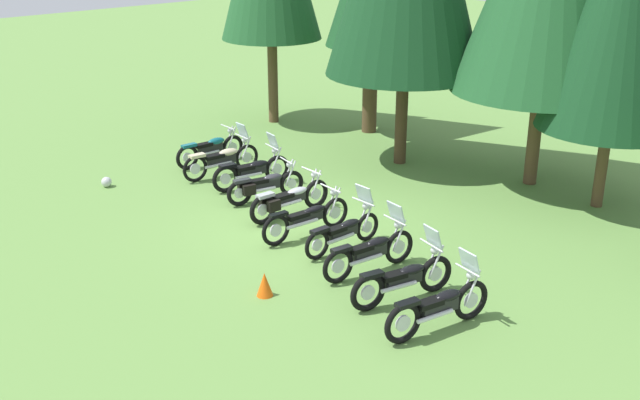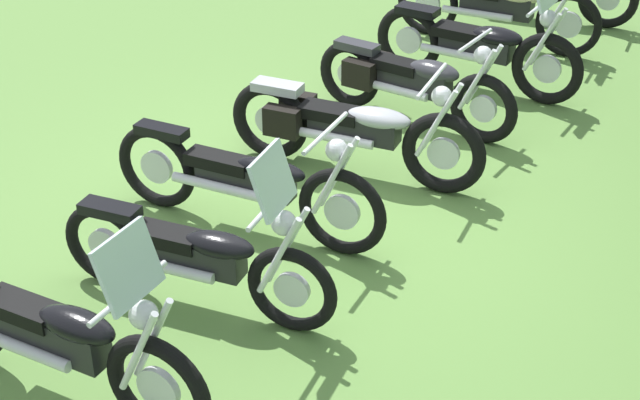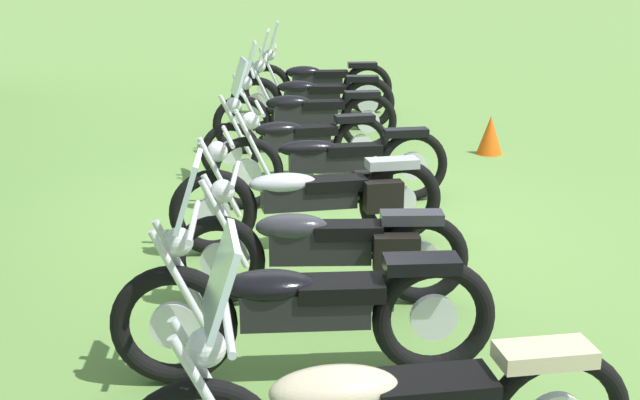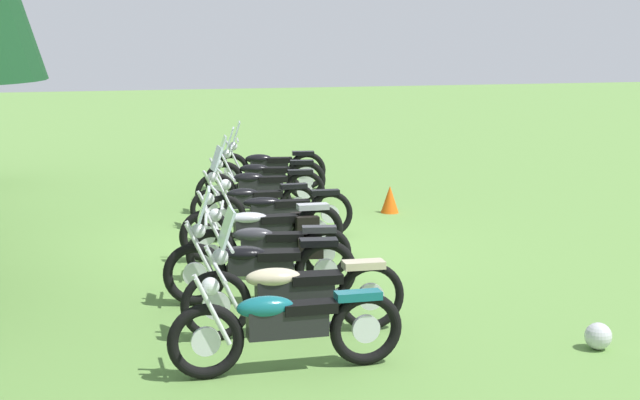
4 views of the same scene
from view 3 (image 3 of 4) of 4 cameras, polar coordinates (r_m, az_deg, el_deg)
ground_plane at (r=7.89m, az=-0.12°, el=-1.64°), size 80.00×80.00×0.00m
motorcycle_2 at (r=5.01m, az=-1.32°, el=-7.11°), size 0.72×2.26×1.38m
motorcycle_3 at (r=6.05m, az=0.40°, el=-3.22°), size 0.81×2.11×0.99m
motorcycle_4 at (r=7.18m, az=-0.41°, el=0.20°), size 0.74×2.35×1.02m
motorcycle_5 at (r=8.37m, az=0.61°, el=2.61°), size 0.73×2.39×1.01m
motorcycle_6 at (r=9.37m, az=-1.79°, el=4.14°), size 0.68×2.13×1.34m
motorcycle_7 at (r=10.55m, az=-1.16°, el=5.76°), size 0.68×2.30×1.37m
motorcycle_8 at (r=11.83m, az=-0.66°, el=6.94°), size 0.78×2.26×1.38m
motorcycle_9 at (r=13.00m, az=-0.32°, el=7.91°), size 0.67×2.28×1.39m
traffic_cone at (r=10.70m, az=11.35°, el=4.31°), size 0.32×0.32×0.48m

